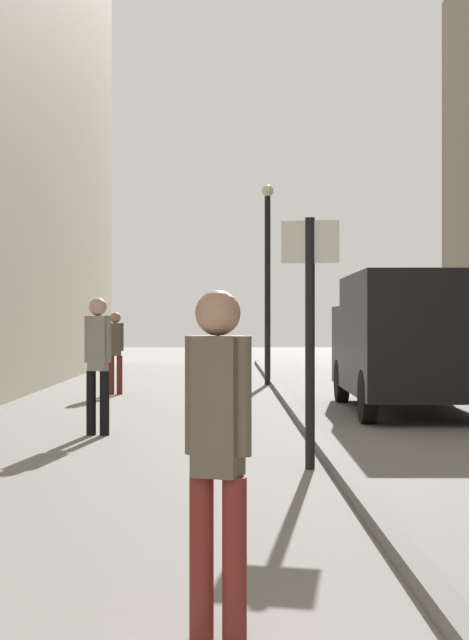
{
  "coord_description": "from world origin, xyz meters",
  "views": [
    {
      "loc": [
        0.44,
        -1.7,
        1.54
      ],
      "look_at": [
        0.58,
        11.73,
        1.54
      ],
      "focal_mm": 53.09,
      "sensor_mm": 36.0,
      "label": 1
    }
  ],
  "objects_px": {
    "pedestrian_main_foreground": "(98,356)",
    "pedestrian_mid_block": "(115,347)",
    "lamp_post": "(268,271)",
    "delivery_van": "(409,338)",
    "street_sign_post": "(310,320)",
    "pedestrian_far_crossing": "(218,438)"
  },
  "relations": [
    {
      "from": "pedestrian_main_foreground",
      "to": "pedestrian_far_crossing",
      "type": "bearing_deg",
      "value": -71.16
    },
    {
      "from": "pedestrian_mid_block",
      "to": "delivery_van",
      "type": "bearing_deg",
      "value": -47.68
    },
    {
      "from": "delivery_van",
      "to": "street_sign_post",
      "type": "relative_size",
      "value": 2.05
    },
    {
      "from": "pedestrian_main_foreground",
      "to": "delivery_van",
      "type": "distance_m",
      "value": 5.76
    },
    {
      "from": "pedestrian_main_foreground",
      "to": "street_sign_post",
      "type": "bearing_deg",
      "value": -41.04
    },
    {
      "from": "delivery_van",
      "to": "street_sign_post",
      "type": "distance_m",
      "value": 6.47
    },
    {
      "from": "pedestrian_main_foreground",
      "to": "pedestrian_mid_block",
      "type": "height_order",
      "value": "pedestrian_main_foreground"
    },
    {
      "from": "pedestrian_far_crossing",
      "to": "lamp_post",
      "type": "height_order",
      "value": "lamp_post"
    },
    {
      "from": "delivery_van",
      "to": "street_sign_post",
      "type": "bearing_deg",
      "value": -109.06
    },
    {
      "from": "pedestrian_main_foreground",
      "to": "street_sign_post",
      "type": "distance_m",
      "value": 3.91
    },
    {
      "from": "delivery_van",
      "to": "lamp_post",
      "type": "distance_m",
      "value": 7.15
    },
    {
      "from": "pedestrian_far_crossing",
      "to": "delivery_van",
      "type": "relative_size",
      "value": 0.32
    },
    {
      "from": "lamp_post",
      "to": "street_sign_post",
      "type": "bearing_deg",
      "value": -90.6
    },
    {
      "from": "pedestrian_mid_block",
      "to": "street_sign_post",
      "type": "relative_size",
      "value": 0.65
    },
    {
      "from": "street_sign_post",
      "to": "lamp_post",
      "type": "relative_size",
      "value": 0.55
    },
    {
      "from": "delivery_van",
      "to": "lamp_post",
      "type": "relative_size",
      "value": 1.12
    },
    {
      "from": "pedestrian_main_foreground",
      "to": "pedestrian_mid_block",
      "type": "relative_size",
      "value": 1.08
    },
    {
      "from": "pedestrian_far_crossing",
      "to": "delivery_van",
      "type": "height_order",
      "value": "delivery_van"
    },
    {
      "from": "pedestrian_far_crossing",
      "to": "lamp_post",
      "type": "distance_m",
      "value": 18.08
    },
    {
      "from": "delivery_van",
      "to": "pedestrian_main_foreground",
      "type": "bearing_deg",
      "value": -145.49
    },
    {
      "from": "lamp_post",
      "to": "pedestrian_mid_block",
      "type": "bearing_deg",
      "value": -138.47
    },
    {
      "from": "pedestrian_main_foreground",
      "to": "lamp_post",
      "type": "relative_size",
      "value": 0.39
    }
  ]
}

